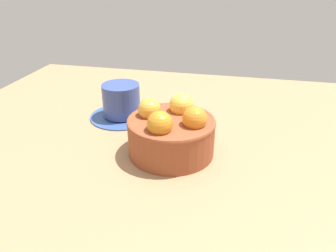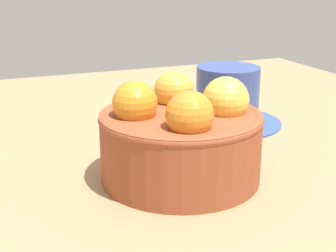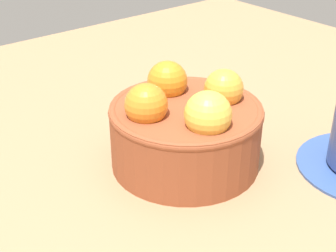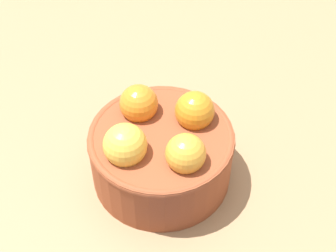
{
  "view_description": "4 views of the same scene",
  "coord_description": "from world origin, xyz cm",
  "views": [
    {
      "loc": [
        -11.31,
        53.46,
        33.32
      ],
      "look_at": [
        0.37,
        1.16,
        6.33
      ],
      "focal_mm": 34.66,
      "sensor_mm": 36.0,
      "label": 1
    },
    {
      "loc": [
        -43.09,
        18.79,
        21.14
      ],
      "look_at": [
        1.35,
        0.85,
        5.46
      ],
      "focal_mm": 51.73,
      "sensor_mm": 36.0,
      "label": 2
    },
    {
      "loc": [
        -31.94,
        -36.11,
        30.97
      ],
      "look_at": [
        -1.76,
        0.9,
        4.98
      ],
      "focal_mm": 53.61,
      "sensor_mm": 36.0,
      "label": 3
    },
    {
      "loc": [
        25.95,
        -27.62,
        47.92
      ],
      "look_at": [
        -1.02,
        2.29,
        6.07
      ],
      "focal_mm": 53.02,
      "sensor_mm": 36.0,
      "label": 4
    }
  ],
  "objects": [
    {
      "name": "coffee_cup",
      "position": [
        15.03,
        -13.71,
        3.59
      ],
      "size": [
        15.47,
        15.47,
        8.16
      ],
      "color": "#33508F",
      "rests_on": "ground_plane"
    },
    {
      "name": "terracotta_bowl",
      "position": [
        -0.02,
        -0.02,
        4.61
      ],
      "size": [
        16.77,
        16.77,
        10.74
      ],
      "color": "brown",
      "rests_on": "ground_plane"
    },
    {
      "name": "ground_plane",
      "position": [
        0.0,
        0.0,
        -1.89
      ],
      "size": [
        113.45,
        102.47,
        3.77
      ],
      "primitive_type": "cube",
      "color": "#997551"
    }
  ]
}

